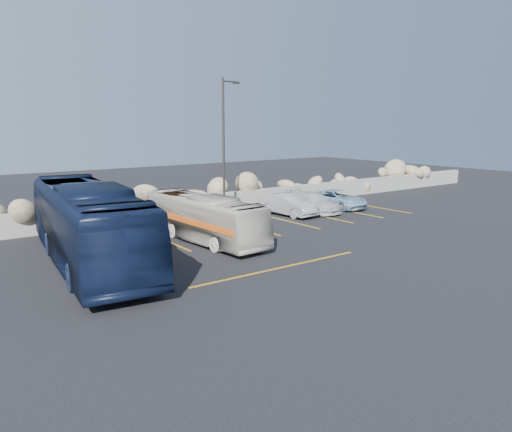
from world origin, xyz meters
TOP-DOWN VIEW (x-y plane):
  - ground at (0.00, 0.00)m, footprint 90.00×90.00m
  - seawall at (0.00, 12.00)m, footprint 60.00×0.40m
  - riprap_pile at (0.00, 13.20)m, footprint 54.00×2.80m
  - parking_lines at (4.64, 5.57)m, footprint 18.16×9.36m
  - lamppost at (2.56, 9.50)m, footprint 1.14×0.18m
  - vintage_bus at (-1.03, 5.84)m, footprint 2.25×8.06m
  - tour_coach at (-6.71, 5.10)m, footprint 4.13×11.89m
  - car_a at (1.46, 8.52)m, footprint 1.89×4.26m
  - car_b at (6.52, 8.56)m, footprint 1.62×4.06m
  - car_c at (8.47, 8.52)m, footprint 1.86×4.28m
  - car_d at (10.84, 8.67)m, footprint 2.14×4.32m

SIDE VIEW (x-z plane):
  - ground at x=0.00m, z-range 0.00..0.00m
  - parking_lines at x=4.64m, z-range 0.00..0.01m
  - car_d at x=10.84m, z-range 0.00..1.18m
  - seawall at x=0.00m, z-range 0.00..1.20m
  - car_c at x=8.47m, z-range 0.00..1.22m
  - car_b at x=6.52m, z-range 0.00..1.31m
  - car_a at x=1.46m, z-range 0.00..1.42m
  - vintage_bus at x=-1.03m, z-range 0.00..2.22m
  - riprap_pile at x=0.00m, z-range 0.00..2.60m
  - tour_coach at x=-6.71m, z-range 0.00..3.24m
  - lamppost at x=2.56m, z-range 0.30..8.30m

